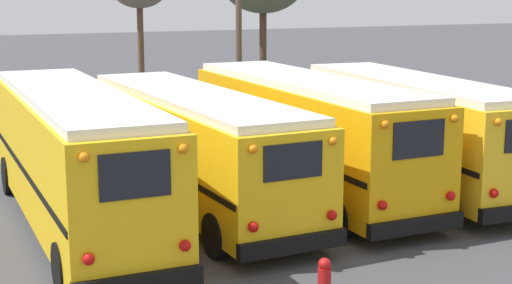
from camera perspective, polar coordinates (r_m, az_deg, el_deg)
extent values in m
plane|color=#424247|center=(21.34, -0.08, -4.31)|extent=(160.00, 160.00, 0.00)
cube|color=yellow|center=(19.02, -13.06, -1.11)|extent=(2.36, 10.76, 2.77)
cube|color=white|center=(18.77, -13.26, 3.32)|extent=(2.17, 10.32, 0.20)
cube|color=black|center=(14.29, -8.51, -10.12)|extent=(2.38, 0.21, 0.36)
cube|color=black|center=(13.73, -8.78, -2.42)|extent=(1.28, 0.03, 0.83)
sphere|color=red|center=(13.89, -12.08, -8.33)|extent=(0.22, 0.22, 0.22)
sphere|color=orange|center=(13.41, -12.39, -1.11)|extent=(0.18, 0.18, 0.18)
sphere|color=red|center=(14.33, -5.18, -7.52)|extent=(0.22, 0.22, 0.22)
sphere|color=orange|center=(13.86, -5.31, -0.50)|extent=(0.18, 0.18, 0.18)
cube|color=black|center=(18.89, -16.54, -2.02)|extent=(0.05, 10.53, 0.14)
cube|color=black|center=(19.32, -9.61, -1.42)|extent=(0.05, 10.53, 0.14)
cylinder|color=black|center=(23.07, -17.57, -2.32)|extent=(0.28, 1.04, 1.04)
cylinder|color=black|center=(23.40, -12.28, -1.87)|extent=(0.28, 1.04, 1.04)
cylinder|color=black|center=(15.31, -13.86, -8.96)|extent=(0.28, 1.04, 1.04)
cylinder|color=black|center=(15.80, -6.02, -8.05)|extent=(0.28, 1.04, 1.04)
cube|color=yellow|center=(20.64, -4.55, -0.35)|extent=(2.91, 10.77, 2.48)
cube|color=white|center=(20.42, -4.61, 3.35)|extent=(2.69, 10.33, 0.20)
cube|color=black|center=(16.22, 2.71, -7.45)|extent=(2.50, 0.31, 0.36)
cube|color=black|center=(15.77, 2.73, -1.41)|extent=(1.34, 0.09, 0.75)
sphere|color=red|center=(15.65, -0.20, -6.21)|extent=(0.22, 0.22, 0.22)
sphere|color=orange|center=(15.25, -0.20, -0.53)|extent=(0.18, 0.18, 0.18)
sphere|color=red|center=(16.51, 5.54, -5.33)|extent=(0.22, 0.22, 0.22)
sphere|color=orange|center=(16.13, 5.64, 0.07)|extent=(0.18, 0.18, 0.18)
cube|color=black|center=(20.26, -7.78, -1.17)|extent=(0.48, 10.45, 0.14)
cube|color=black|center=(21.16, -1.45, -0.54)|extent=(0.48, 10.45, 0.14)
cylinder|color=black|center=(24.25, -10.60, -1.40)|extent=(0.32, 1.00, 0.99)
cylinder|color=black|center=(24.95, -5.56, -0.91)|extent=(0.32, 1.00, 0.99)
cylinder|color=black|center=(16.89, -2.93, -6.80)|extent=(0.32, 1.00, 0.99)
cylinder|color=black|center=(17.88, 3.82, -5.79)|extent=(0.32, 1.00, 0.99)
cube|color=#E5A00C|center=(21.83, 3.62, 0.60)|extent=(2.61, 10.32, 2.75)
cube|color=white|center=(21.61, 3.67, 4.45)|extent=(2.41, 9.91, 0.20)
cube|color=black|center=(17.87, 11.57, -5.96)|extent=(2.49, 0.24, 0.36)
cube|color=black|center=(17.42, 11.77, 0.20)|extent=(1.34, 0.05, 0.82)
sphere|color=red|center=(17.19, 9.19, -4.57)|extent=(0.22, 0.22, 0.22)
sphere|color=orange|center=(16.80, 9.38, 1.26)|extent=(0.18, 0.18, 0.18)
sphere|color=red|center=(18.25, 13.98, -3.83)|extent=(0.22, 0.22, 0.22)
sphere|color=orange|center=(17.88, 14.25, 1.66)|extent=(0.18, 0.18, 0.18)
cube|color=black|center=(21.32, 0.70, -0.20)|extent=(0.19, 10.08, 0.14)
cube|color=black|center=(22.48, 6.38, 0.33)|extent=(0.19, 10.08, 0.14)
cylinder|color=black|center=(25.01, -2.93, -0.91)|extent=(0.30, 0.94, 0.93)
cylinder|color=black|center=(25.93, 1.75, -0.46)|extent=(0.30, 0.94, 0.93)
cylinder|color=black|center=(18.33, 6.18, -5.49)|extent=(0.30, 0.94, 0.93)
cylinder|color=black|center=(19.57, 11.93, -4.59)|extent=(0.30, 0.94, 0.93)
cube|color=yellow|center=(23.13, 11.37, 0.91)|extent=(3.03, 9.97, 2.58)
cube|color=white|center=(22.93, 11.50, 4.33)|extent=(2.81, 9.57, 0.20)
sphere|color=red|center=(18.75, 16.92, -3.58)|extent=(0.22, 0.22, 0.22)
sphere|color=orange|center=(18.41, 17.22, 1.39)|extent=(0.18, 0.18, 0.18)
cube|color=black|center=(22.54, 8.67, 0.23)|extent=(0.59, 9.63, 0.14)
cube|color=black|center=(23.84, 13.88, 0.63)|extent=(0.59, 9.63, 0.14)
cylinder|color=black|center=(25.92, 4.89, -0.36)|extent=(0.34, 1.08, 1.06)
cylinder|color=black|center=(26.97, 9.29, -0.01)|extent=(0.34, 1.08, 1.06)
cylinder|color=black|center=(19.81, 13.94, -4.29)|extent=(0.34, 1.08, 1.06)
cylinder|color=brown|center=(32.10, -1.26, 7.52)|extent=(0.25, 0.25, 7.28)
cylinder|color=#473323|center=(37.28, 0.51, 6.18)|extent=(0.34, 0.34, 4.87)
cylinder|color=brown|center=(39.72, -8.36, 6.43)|extent=(0.31, 0.31, 4.95)
cylinder|color=#939399|center=(27.16, -14.00, 0.25)|extent=(0.06, 0.06, 1.40)
cylinder|color=#939399|center=(27.70, -8.82, 0.66)|extent=(0.06, 0.06, 1.40)
cylinder|color=#939399|center=(28.46, -3.88, 1.05)|extent=(0.06, 0.06, 1.40)
cylinder|color=#939399|center=(29.41, 0.78, 1.40)|extent=(0.06, 0.06, 1.40)
cylinder|color=#939399|center=(30.55, 5.11, 1.73)|extent=(0.06, 0.06, 1.40)
cylinder|color=#939399|center=(31.85, 9.12, 2.02)|extent=(0.06, 0.06, 1.40)
cylinder|color=#939399|center=(27.94, -6.35, 2.27)|extent=(17.80, 0.04, 0.04)
sphere|color=#B21414|center=(14.02, 5.02, -8.84)|extent=(0.23, 0.23, 0.23)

